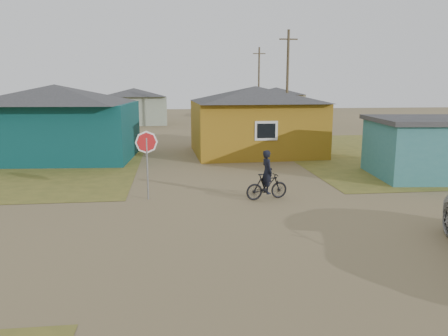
{
  "coord_description": "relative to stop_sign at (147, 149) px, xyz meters",
  "views": [
    {
      "loc": [
        -2.34,
        -11.03,
        4.04
      ],
      "look_at": [
        -0.65,
        3.0,
        1.3
      ],
      "focal_mm": 35.0,
      "sensor_mm": 36.0,
      "label": 1
    }
  ],
  "objects": [
    {
      "name": "stop_sign",
      "position": [
        0.0,
        0.0,
        0.0
      ],
      "size": [
        0.79,
        0.15,
        2.44
      ],
      "color": "gray",
      "rests_on": "ground"
    },
    {
      "name": "utility_pole_far",
      "position": [
        10.72,
        33.79,
        2.34
      ],
      "size": [
        1.4,
        0.2,
        8.0
      ],
      "color": "brown",
      "rests_on": "ground"
    },
    {
      "name": "house_yellow",
      "position": [
        5.72,
        9.79,
        0.21
      ],
      "size": [
        7.72,
        6.76,
        3.9
      ],
      "color": "#936916",
      "rests_on": "ground"
    },
    {
      "name": "house_pale_north",
      "position": [
        -10.78,
        41.79,
        -0.04
      ],
      "size": [
        6.28,
        5.81,
        3.4
      ],
      "color": "gray",
      "rests_on": "ground"
    },
    {
      "name": "utility_pole_near",
      "position": [
        9.72,
        17.79,
        2.34
      ],
      "size": [
        1.4,
        0.2,
        8.0
      ],
      "color": "brown",
      "rests_on": "ground"
    },
    {
      "name": "ground",
      "position": [
        3.22,
        -4.21,
        -1.79
      ],
      "size": [
        120.0,
        120.0,
        0.0
      ],
      "primitive_type": "plane",
      "color": "olive"
    },
    {
      "name": "shed_turquoise",
      "position": [
        12.72,
        2.29,
        -0.48
      ],
      "size": [
        6.71,
        4.93,
        2.6
      ],
      "color": "teal",
      "rests_on": "ground"
    },
    {
      "name": "house_pale_west",
      "position": [
        -2.78,
        29.79,
        0.06
      ],
      "size": [
        7.04,
        6.15,
        3.6
      ],
      "color": "gray",
      "rests_on": "ground"
    },
    {
      "name": "grass_ne",
      "position": [
        17.22,
        8.79,
        -1.79
      ],
      "size": [
        20.0,
        18.0,
        0.0
      ],
      "primitive_type": "cube",
      "color": "olive",
      "rests_on": "ground"
    },
    {
      "name": "cyclist",
      "position": [
        4.18,
        -0.52,
        -1.15
      ],
      "size": [
        1.62,
        0.75,
        1.76
      ],
      "color": "black",
      "rests_on": "ground"
    },
    {
      "name": "house_teal",
      "position": [
        -5.28,
        9.29,
        0.26
      ],
      "size": [
        8.93,
        7.08,
        4.0
      ],
      "color": "#0A383B",
      "rests_on": "ground"
    },
    {
      "name": "house_beige_east",
      "position": [
        13.22,
        35.79,
        0.06
      ],
      "size": [
        6.95,
        6.05,
        3.6
      ],
      "color": "tan",
      "rests_on": "ground"
    }
  ]
}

